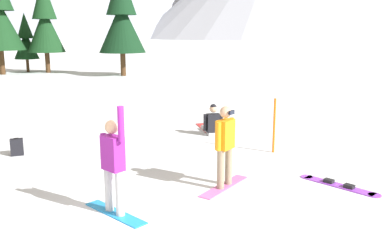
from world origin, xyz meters
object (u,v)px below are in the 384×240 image
at_px(pine_tree_twin, 122,18).
at_px(pine_tree_short, 26,40).
at_px(loose_snowboard_far_spare, 339,185).
at_px(snowboarder_midground, 225,145).
at_px(snowboarder_background, 212,123).
at_px(snowboarder_foreground, 113,164).
at_px(trail_marker_pole, 274,126).
at_px(pine_tree_tall, 45,21).
at_px(backpack_black, 17,147).

bearing_deg(pine_tree_twin, pine_tree_short, 158.97).
bearing_deg(pine_tree_twin, loose_snowboard_far_spare, -69.71).
relative_size(snowboarder_midground, snowboarder_background, 0.92).
relative_size(loose_snowboard_far_spare, pine_tree_twin, 0.19).
xyz_separation_m(snowboarder_foreground, trail_marker_pole, (3.52, 3.97, -0.20)).
height_order(snowboarder_midground, pine_tree_tall, pine_tree_tall).
relative_size(loose_snowboard_far_spare, pine_tree_short, 0.31).
height_order(backpack_black, pine_tree_twin, pine_tree_twin).
relative_size(snowboarder_background, backpack_black, 3.93).
relative_size(snowboarder_background, pine_tree_tall, 0.25).
height_order(snowboarder_background, pine_tree_short, pine_tree_short).
relative_size(snowboarder_midground, loose_snowboard_far_spare, 1.19).
distance_m(pine_tree_short, pine_tree_tall, 2.56).
distance_m(trail_marker_pole, pine_tree_twin, 21.78).
distance_m(loose_snowboard_far_spare, pine_tree_short, 30.95).
relative_size(backpack_black, trail_marker_pole, 0.32).
bearing_deg(loose_snowboard_far_spare, pine_tree_twin, 110.29).
bearing_deg(snowboarder_background, pine_tree_short, 123.75).
relative_size(snowboarder_foreground, snowboarder_midground, 1.16).
height_order(loose_snowboard_far_spare, trail_marker_pole, trail_marker_pole).
bearing_deg(snowboarder_foreground, pine_tree_tall, 111.34).
height_order(pine_tree_tall, pine_tree_twin, pine_tree_twin).
height_order(snowboarder_background, trail_marker_pole, trail_marker_pole).
bearing_deg(snowboarder_foreground, snowboarder_background, 72.32).
relative_size(snowboarder_midground, pine_tree_twin, 0.22).
height_order(snowboarder_foreground, trail_marker_pole, snowboarder_foreground).
distance_m(snowboarder_foreground, snowboarder_midground, 2.44).
xyz_separation_m(snowboarder_midground, snowboarder_background, (-0.10, 4.70, -0.56)).
height_order(trail_marker_pole, pine_tree_tall, pine_tree_tall).
bearing_deg(pine_tree_tall, pine_tree_short, 156.27).
bearing_deg(backpack_black, snowboarder_midground, -23.31).
bearing_deg(pine_tree_short, snowboarder_foreground, -65.79).
distance_m(snowboarder_foreground, pine_tree_twin, 24.67).
xyz_separation_m(snowboarder_midground, pine_tree_twin, (-5.98, 22.78, 3.29)).
relative_size(loose_snowboard_far_spare, trail_marker_pole, 0.98).
bearing_deg(snowboarder_background, backpack_black, -155.05).
bearing_deg(loose_snowboard_far_spare, trail_marker_pole, 110.05).
bearing_deg(pine_tree_twin, snowboarder_midground, -75.28).
bearing_deg(pine_tree_tall, pine_tree_twin, -20.18).
xyz_separation_m(snowboarder_foreground, pine_tree_short, (-12.29, 27.34, 1.62)).
bearing_deg(snowboarder_foreground, trail_marker_pole, 48.43).
distance_m(trail_marker_pole, pine_tree_short, 28.28).
distance_m(snowboarder_background, backpack_black, 5.73).
xyz_separation_m(snowboarder_background, trail_marker_pole, (1.59, -2.09, 0.39)).
height_order(snowboarder_midground, trail_marker_pole, snowboarder_midground).
height_order(loose_snowboard_far_spare, pine_tree_twin, pine_tree_twin).
bearing_deg(pine_tree_twin, snowboarder_background, -71.98).
bearing_deg(pine_tree_twin, snowboarder_foreground, -80.70).
distance_m(backpack_black, pine_tree_twin, 20.89).
relative_size(snowboarder_midground, pine_tree_tall, 0.23).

